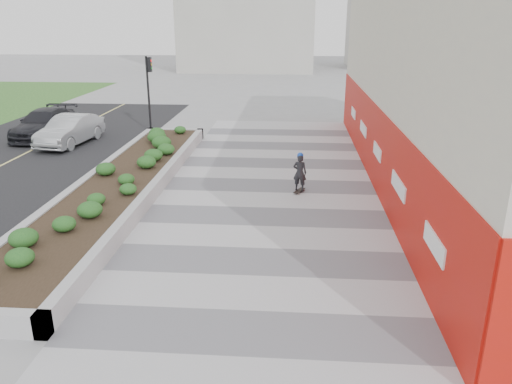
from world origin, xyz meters
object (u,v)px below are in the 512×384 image
traffic_signal_near (149,83)px  skateboarder (300,172)px  planter (121,182)px  car_silver (70,130)px  car_dark (44,124)px

traffic_signal_near → skateboarder: (8.33, -9.98, -1.99)m
planter → skateboarder: skateboarder is taller
car_silver → skateboarder: bearing=-23.0°
car_dark → planter: bearing=-50.9°
traffic_signal_near → car_dark: traffic_signal_near is taller
traffic_signal_near → skateboarder: size_ratio=2.75×
traffic_signal_near → car_dark: (-5.44, -1.79, -2.02)m
traffic_signal_near → car_dark: size_ratio=0.82×
skateboarder → planter: bearing=-151.6°
car_silver → car_dark: bearing=150.9°
planter → car_silver: (-5.04, 7.18, 0.32)m
planter → skateboarder: 6.64m
planter → car_silver: size_ratio=3.99×
traffic_signal_near → skateboarder: 13.15m
car_silver → car_dark: 2.62m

